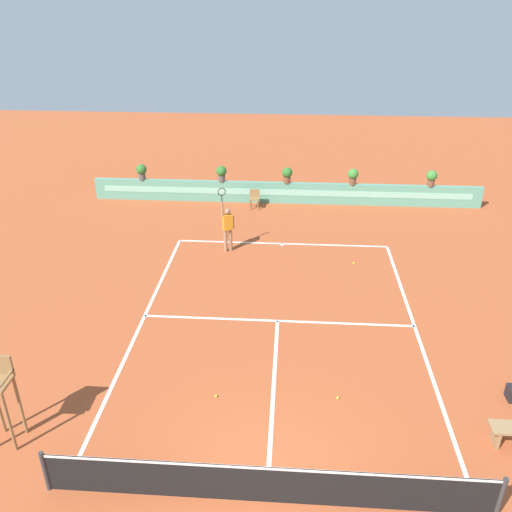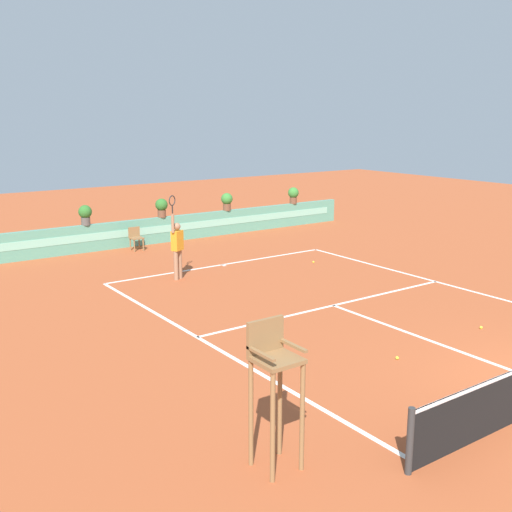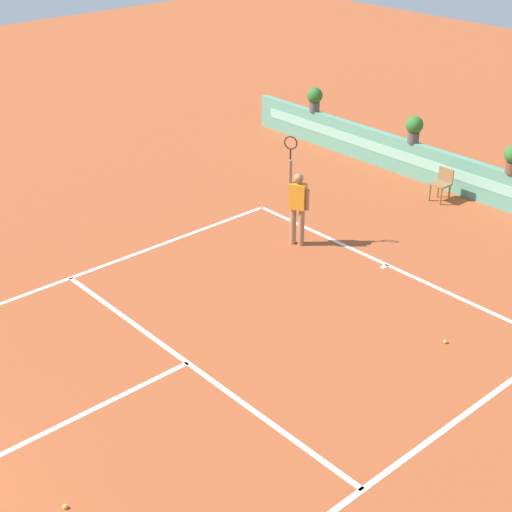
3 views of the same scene
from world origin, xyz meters
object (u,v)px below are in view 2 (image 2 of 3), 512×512
Objects in this scene: tennis_player at (177,245)px; tennis_ball_near_baseline at (481,327)px; tennis_ball_mid_court at (313,262)px; ball_kid_chair at (136,237)px; potted_plant_centre at (162,207)px; potted_plant_left at (85,214)px; potted_plant_far_right at (293,194)px; potted_plant_right at (227,200)px; tennis_ball_by_sideline at (397,358)px; umpire_chair at (274,378)px.

tennis_ball_near_baseline is at bearing -65.57° from tennis_player.
tennis_ball_mid_court is at bearing 81.66° from tennis_ball_near_baseline.
ball_kid_chair is 0.33× the size of tennis_player.
potted_plant_centre is 1.00× the size of potted_plant_left.
tennis_ball_near_baseline is 14.31m from potted_plant_far_right.
potted_plant_centre is at bearing 67.86° from tennis_player.
potted_plant_right is (3.00, 0.00, 0.00)m from potted_plant_centre.
tennis_ball_by_sideline is 0.09× the size of potted_plant_left.
potted_plant_left reaches higher than tennis_ball_near_baseline.
ball_kid_chair is 1.17× the size of potted_plant_right.
potted_plant_far_right is (6.53, 0.00, 0.00)m from potted_plant_centre.
umpire_chair is 17.55m from potted_plant_right.
tennis_player is 3.57× the size of potted_plant_left.
tennis_ball_by_sideline is (-0.04, -12.74, -0.44)m from ball_kid_chair.
tennis_ball_mid_court is at bearing -123.08° from potted_plant_far_right.
tennis_player is 8.91m from tennis_ball_near_baseline.
umpire_chair is 2.96× the size of potted_plant_centre.
umpire_chair is 12.49m from tennis_ball_mid_court.
tennis_ball_near_baseline is at bearing 13.59° from umpire_chair.
tennis_ball_by_sideline is 14.27m from potted_plant_right.
umpire_chair reaches higher than tennis_ball_near_baseline.
tennis_player reaches higher than ball_kid_chair.
ball_kid_chair reaches higher than tennis_ball_mid_court.
umpire_chair is at bearing -166.41° from tennis_ball_near_baseline.
potted_plant_left is (-1.58, 0.73, 0.93)m from ball_kid_chair.
ball_kid_chair is 6.70m from tennis_ball_mid_court.
potted_plant_right is (0.42, 6.06, 1.38)m from tennis_ball_mid_court.
potted_plant_centre is 1.00× the size of potted_plant_right.
tennis_player reaches higher than tennis_ball_mid_court.
umpire_chair is at bearing -133.08° from tennis_ball_mid_court.
tennis_player is at bearing -98.63° from ball_kid_chair.
potted_plant_far_right reaches higher than tennis_ball_by_sideline.
potted_plant_far_right is (3.95, 6.06, 1.38)m from tennis_ball_mid_court.
tennis_player is at bearing 114.43° from tennis_ball_near_baseline.
potted_plant_right is (1.49, 13.33, 1.38)m from tennis_ball_near_baseline.
potted_plant_centre and potted_plant_far_right have the same top height.
tennis_ball_mid_court is 6.73m from potted_plant_centre.
ball_kid_chair reaches higher than tennis_ball_by_sideline.
potted_plant_right is at bearing 0.00° from potted_plant_left.
potted_plant_far_right is at bearing 0.00° from potted_plant_centre.
potted_plant_left is (2.86, 15.13, 0.07)m from umpire_chair.
tennis_ball_near_baseline is at bearing -71.14° from potted_plant_left.
umpire_chair is 2.96× the size of potted_plant_far_right.
tennis_ball_by_sideline is (4.40, 1.65, -1.31)m from umpire_chair.
tennis_player is at bearing 94.55° from tennis_ball_by_sideline.
tennis_player is 5.71m from potted_plant_centre.
umpire_chair is 15.09m from ball_kid_chair.
tennis_ball_mid_court is 8.38m from potted_plant_left.
potted_plant_left and potted_plant_far_right have the same top height.
tennis_ball_near_baseline is 14.16m from potted_plant_left.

